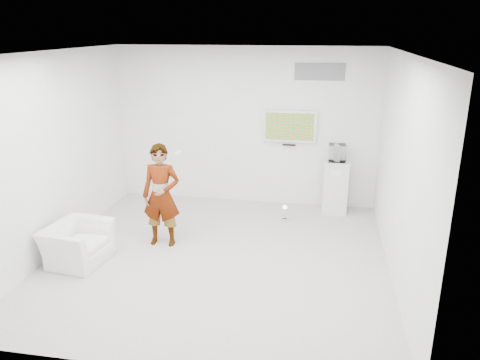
{
  "coord_description": "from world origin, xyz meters",
  "views": [
    {
      "loc": [
        1.43,
        -6.2,
        3.32
      ],
      "look_at": [
        0.23,
        0.6,
        1.05
      ],
      "focal_mm": 35.0,
      "sensor_mm": 36.0,
      "label": 1
    }
  ],
  "objects_px": {
    "person": "(161,196)",
    "armchair": "(77,244)",
    "floor_uplight": "(285,213)",
    "pedestal": "(335,186)",
    "tv": "(290,126)"
  },
  "relations": [
    {
      "from": "person",
      "to": "armchair",
      "type": "height_order",
      "value": "person"
    },
    {
      "from": "person",
      "to": "pedestal",
      "type": "relative_size",
      "value": 1.65
    },
    {
      "from": "armchair",
      "to": "person",
      "type": "bearing_deg",
      "value": -44.94
    },
    {
      "from": "floor_uplight",
      "to": "person",
      "type": "bearing_deg",
      "value": -145.53
    },
    {
      "from": "armchair",
      "to": "pedestal",
      "type": "height_order",
      "value": "pedestal"
    },
    {
      "from": "person",
      "to": "floor_uplight",
      "type": "relative_size",
      "value": 5.9
    },
    {
      "from": "tv",
      "to": "armchair",
      "type": "distance_m",
      "value": 4.28
    },
    {
      "from": "armchair",
      "to": "floor_uplight",
      "type": "height_order",
      "value": "armchair"
    },
    {
      "from": "tv",
      "to": "floor_uplight",
      "type": "distance_m",
      "value": 1.65
    },
    {
      "from": "armchair",
      "to": "floor_uplight",
      "type": "relative_size",
      "value": 3.23
    },
    {
      "from": "pedestal",
      "to": "armchair",
      "type": "bearing_deg",
      "value": -144.46
    },
    {
      "from": "tv",
      "to": "pedestal",
      "type": "bearing_deg",
      "value": -16.05
    },
    {
      "from": "armchair",
      "to": "pedestal",
      "type": "xyz_separation_m",
      "value": [
        3.75,
        2.68,
        0.21
      ]
    },
    {
      "from": "tv",
      "to": "armchair",
      "type": "relative_size",
      "value": 1.12
    },
    {
      "from": "armchair",
      "to": "pedestal",
      "type": "bearing_deg",
      "value": -47.29
    }
  ]
}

